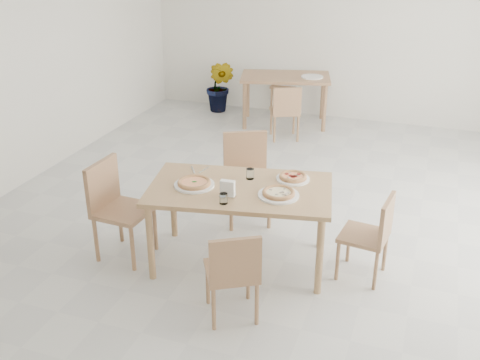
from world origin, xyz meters
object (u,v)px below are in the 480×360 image
(chair_south, at_px, (233,270))
(chair_north, at_px, (247,171))
(tumbler_b, at_px, (250,174))
(plate_margherita, at_px, (194,185))
(tumbler_a, at_px, (224,199))
(chair_east, at_px, (373,232))
(main_table, at_px, (240,195))
(pizza_margherita, at_px, (194,182))
(potted_plant, at_px, (220,86))
(pizza_pepperoni, at_px, (293,176))
(napkin_holder, at_px, (228,189))
(chair_west, at_px, (115,203))
(chair_back_s, at_px, (286,109))
(plate_pepperoni, at_px, (293,179))
(chair_back_n, at_px, (287,81))
(plate_empty, at_px, (312,77))
(plate_mushroom, at_px, (278,195))
(second_table, at_px, (285,82))
(pizza_mushroom, at_px, (279,193))

(chair_south, bearing_deg, chair_north, -104.65)
(chair_south, height_order, tumbler_b, tumbler_b)
(plate_margherita, distance_m, tumbler_b, 0.51)
(plate_margherita, xyz_separation_m, tumbler_a, (0.36, -0.23, 0.04))
(chair_east, bearing_deg, main_table, -75.66)
(pizza_margherita, distance_m, tumbler_b, 0.51)
(tumbler_a, xyz_separation_m, potted_plant, (-1.80, 4.49, -0.37))
(pizza_pepperoni, bearing_deg, chair_north, 138.74)
(napkin_holder, bearing_deg, chair_west, 178.15)
(napkin_holder, distance_m, chair_back_s, 3.47)
(plate_pepperoni, bearing_deg, pizza_margherita, -152.07)
(chair_south, bearing_deg, potted_plant, -97.76)
(chair_east, xyz_separation_m, chair_back_n, (-1.97, 4.51, 0.02))
(plate_margherita, distance_m, pizza_margherita, 0.02)
(pizza_margherita, distance_m, pizza_pepperoni, 0.87)
(chair_back_s, distance_m, plate_empty, 0.81)
(chair_west, bearing_deg, tumbler_a, -91.84)
(plate_mushroom, bearing_deg, pizza_pepperoni, 85.30)
(main_table, bearing_deg, chair_south, -84.89)
(chair_south, bearing_deg, pizza_pepperoni, -128.62)
(second_table, bearing_deg, chair_west, -110.62)
(pizza_mushroom, height_order, plate_empty, pizza_mushroom)
(main_table, xyz_separation_m, plate_mushroom, (0.36, -0.05, 0.09))
(plate_margherita, distance_m, second_table, 4.02)
(napkin_holder, bearing_deg, pizza_pepperoni, 47.06)
(chair_north, xyz_separation_m, plate_empty, (-0.04, 3.10, 0.23))
(chair_north, relative_size, pizza_mushroom, 2.53)
(pizza_pepperoni, xyz_separation_m, plate_empty, (-0.66, 3.64, -0.02))
(plate_pepperoni, bearing_deg, chair_north, 138.74)
(plate_pepperoni, distance_m, tumbler_b, 0.38)
(pizza_margherita, xyz_separation_m, pizza_pepperoni, (0.77, 0.41, 0.00))
(chair_north, height_order, chair_back_s, chair_north)
(second_table, bearing_deg, plate_empty, -9.28)
(plate_empty, bearing_deg, plate_pepperoni, -79.74)
(napkin_holder, distance_m, plate_empty, 4.16)
(main_table, distance_m, second_table, 3.96)
(second_table, bearing_deg, chair_east, -78.91)
(tumbler_b, relative_size, potted_plant, 0.11)
(chair_back_s, distance_m, chair_back_n, 1.48)
(plate_mushroom, relative_size, plate_pepperoni, 1.16)
(chair_east, distance_m, pizza_margherita, 1.57)
(chair_back_n, xyz_separation_m, plate_empty, (0.56, -0.71, 0.29))
(main_table, bearing_deg, second_table, 88.84)
(tumbler_a, distance_m, second_table, 4.29)
(main_table, height_order, chair_back_n, chair_back_n)
(napkin_holder, bearing_deg, chair_north, 97.09)
(tumbler_b, bearing_deg, chair_west, -158.93)
(pizza_pepperoni, distance_m, plate_empty, 3.70)
(chair_east, bearing_deg, second_table, -147.31)
(plate_empty, xyz_separation_m, potted_plant, (-1.55, 0.21, -0.34))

